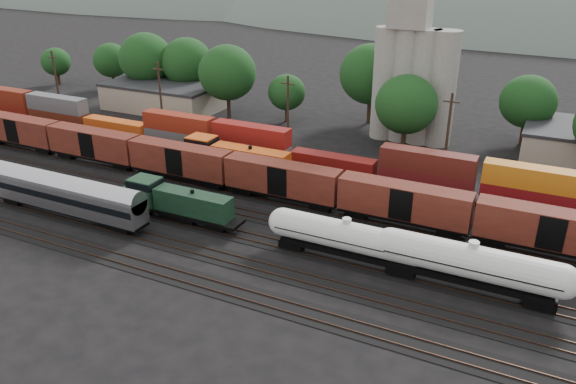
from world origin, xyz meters
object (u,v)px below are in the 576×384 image
at_px(orange_locomotive, 230,157).
at_px(green_locomotive, 173,201).
at_px(tank_car_a, 346,237).
at_px(grain_silo, 413,72).
at_px(passenger_coach, 64,193).

bearing_deg(orange_locomotive, green_locomotive, -85.06).
bearing_deg(orange_locomotive, tank_car_a, -33.42).
relative_size(tank_car_a, orange_locomotive, 0.92).
xyz_separation_m(green_locomotive, orange_locomotive, (-1.30, 15.00, 0.23)).
bearing_deg(orange_locomotive, grain_silo, 54.77).
xyz_separation_m(green_locomotive, tank_car_a, (21.44, 0.00, 0.25)).
distance_m(tank_car_a, passenger_coach, 33.71).
height_order(tank_car_a, passenger_coach, passenger_coach).
bearing_deg(grain_silo, green_locomotive, -112.60).
xyz_separation_m(tank_car_a, passenger_coach, (-33.34, -5.00, 0.46)).
distance_m(green_locomotive, orange_locomotive, 15.06).
bearing_deg(passenger_coach, grain_silo, 57.81).
bearing_deg(tank_car_a, grain_silo, 96.09).
height_order(green_locomotive, passenger_coach, passenger_coach).
xyz_separation_m(passenger_coach, grain_silo, (28.96, 46.00, 8.11)).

